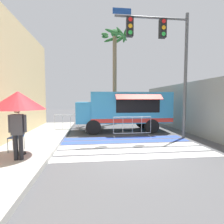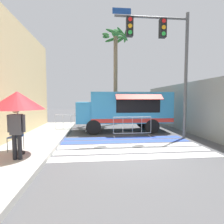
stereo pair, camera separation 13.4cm
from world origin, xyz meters
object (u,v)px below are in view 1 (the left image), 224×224
(barricade_front, at_px, (132,127))
(folding_chair, at_px, (17,134))
(palm_tree, at_px, (115,56))
(barricade_side, at_px, (71,123))
(traffic_signal_pole, at_px, (164,48))
(patio_umbrella, at_px, (18,101))
(vendor_person, at_px, (18,130))
(food_truck, at_px, (122,108))

(barricade_front, bearing_deg, folding_chair, -152.18)
(palm_tree, bearing_deg, barricade_side, -135.66)
(traffic_signal_pole, relative_size, barricade_front, 3.06)
(folding_chair, relative_size, barricade_front, 0.47)
(patio_umbrella, distance_m, barricade_front, 5.72)
(traffic_signal_pole, xyz_separation_m, patio_umbrella, (-6.03, -2.49, -2.60))
(vendor_person, bearing_deg, traffic_signal_pole, 11.18)
(patio_umbrella, bearing_deg, folding_chair, 119.24)
(vendor_person, relative_size, palm_tree, 0.22)
(patio_umbrella, bearing_deg, palm_tree, 61.92)
(food_truck, height_order, patio_umbrella, food_truck)
(barricade_front, height_order, barricade_side, same)
(patio_umbrella, height_order, palm_tree, palm_tree)
(barricade_front, bearing_deg, barricade_side, 152.94)
(vendor_person, bearing_deg, barricade_side, 64.13)
(barricade_front, height_order, palm_tree, palm_tree)
(barricade_side, bearing_deg, food_truck, -1.02)
(traffic_signal_pole, xyz_separation_m, barricade_side, (-4.94, 2.39, -4.05))
(patio_umbrella, height_order, barricade_side, patio_umbrella)
(vendor_person, distance_m, palm_tree, 10.42)
(folding_chair, bearing_deg, palm_tree, 66.58)
(vendor_person, bearing_deg, palm_tree, 48.14)
(food_truck, height_order, palm_tree, palm_tree)
(barricade_side, bearing_deg, folding_chair, -107.62)
(food_truck, xyz_separation_m, traffic_signal_pole, (1.68, -2.34, 3.13))
(vendor_person, distance_m, barricade_front, 5.76)
(folding_chair, distance_m, vendor_person, 1.22)
(food_truck, distance_m, palm_tree, 5.11)
(folding_chair, height_order, vendor_person, vendor_person)
(traffic_signal_pole, relative_size, vendor_person, 3.86)
(food_truck, xyz_separation_m, patio_umbrella, (-4.35, -4.83, 0.53))
(patio_umbrella, xyz_separation_m, barricade_front, (4.59, 3.10, -1.44))
(vendor_person, bearing_deg, folding_chair, 97.21)
(barricade_front, distance_m, barricade_side, 3.93)
(patio_umbrella, relative_size, palm_tree, 0.28)
(vendor_person, height_order, barricade_side, vendor_person)
(food_truck, xyz_separation_m, barricade_side, (-3.26, 0.06, -0.92))
(traffic_signal_pole, bearing_deg, barricade_side, 154.11)
(traffic_signal_pole, bearing_deg, palm_tree, 107.87)
(barricade_side, bearing_deg, palm_tree, 44.34)
(folding_chair, relative_size, vendor_person, 0.60)
(folding_chair, bearing_deg, food_truck, 50.83)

